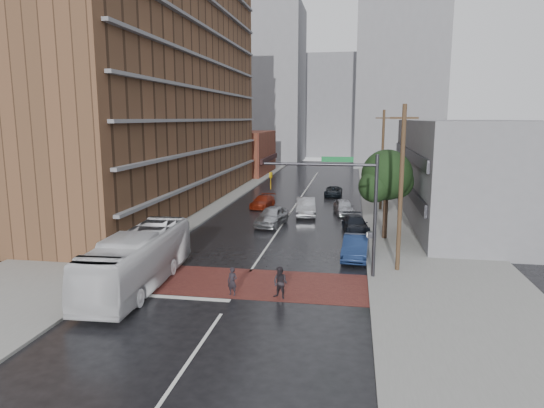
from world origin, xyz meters
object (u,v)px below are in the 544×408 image
at_px(car_travel_a, 272,216).
at_px(car_travel_c, 263,202).
at_px(car_parked_mid, 355,224).
at_px(car_travel_b, 306,207).
at_px(transit_bus, 138,259).
at_px(pedestrian_b, 280,283).
at_px(suv_travel, 333,191).
at_px(pedestrian_a, 232,282).
at_px(car_parked_near, 356,247).
at_px(car_parked_far, 344,207).

height_order(car_travel_a, car_travel_c, car_travel_a).
bearing_deg(car_parked_mid, car_travel_b, 119.18).
relative_size(transit_bus, car_travel_b, 2.16).
relative_size(pedestrian_b, car_parked_mid, 0.37).
bearing_deg(suv_travel, car_parked_mid, -80.24).
xyz_separation_m(pedestrian_a, car_travel_b, (1.71, 21.68, 0.08)).
xyz_separation_m(pedestrian_b, car_parked_near, (3.84, 8.00, -0.07)).
bearing_deg(car_parked_far, car_parked_near, -95.36).
height_order(transit_bus, car_parked_far, transit_bus).
xyz_separation_m(pedestrian_b, car_parked_mid, (3.84, 15.65, -0.18)).
relative_size(suv_travel, car_parked_near, 0.91).
xyz_separation_m(suv_travel, car_parked_near, (2.57, -25.88, 0.18)).
xyz_separation_m(pedestrian_b, car_travel_b, (-0.83, 21.68, 0.00)).
distance_m(car_travel_b, car_parked_near, 14.46).
bearing_deg(car_parked_mid, pedestrian_a, -120.70).
bearing_deg(car_travel_a, car_parked_near, -42.96).
distance_m(transit_bus, pedestrian_a, 5.50).
distance_m(transit_bus, car_parked_far, 24.91).
height_order(car_travel_c, suv_travel, car_travel_c).
xyz_separation_m(car_travel_c, suv_travel, (6.94, 8.64, -0.04)).
bearing_deg(car_travel_c, car_parked_far, -6.88).
xyz_separation_m(pedestrian_b, car_travel_a, (-3.31, 16.89, 0.00)).
bearing_deg(car_travel_b, pedestrian_b, -94.23).
height_order(transit_bus, pedestrian_b, transit_bus).
xyz_separation_m(car_travel_c, car_parked_mid, (9.51, -9.59, 0.03)).
bearing_deg(pedestrian_b, car_parked_mid, 98.41).
relative_size(transit_bus, car_parked_mid, 2.43).
distance_m(car_travel_b, car_parked_mid, 7.63).
xyz_separation_m(pedestrian_b, car_parked_far, (2.74, 22.98, -0.11)).
relative_size(pedestrian_b, car_parked_near, 0.36).
bearing_deg(pedestrian_a, car_parked_far, 94.19).
xyz_separation_m(transit_bus, car_parked_far, (10.70, 22.48, -0.81)).
relative_size(transit_bus, pedestrian_a, 7.27).
relative_size(car_travel_a, suv_travel, 1.17).
height_order(pedestrian_a, suv_travel, pedestrian_a).
distance_m(pedestrian_a, car_travel_c, 25.43).
distance_m(suv_travel, car_parked_mid, 18.41).
xyz_separation_m(suv_travel, car_parked_far, (1.47, -10.90, 0.14)).
bearing_deg(car_parked_mid, pedestrian_b, -112.30).
bearing_deg(transit_bus, pedestrian_b, -6.13).
xyz_separation_m(car_travel_a, car_parked_mid, (7.14, -1.24, -0.18)).
relative_size(transit_bus, car_parked_near, 2.39).
bearing_deg(car_parked_far, car_parked_mid, -91.02).
bearing_deg(car_parked_mid, car_travel_c, 126.23).
height_order(car_travel_b, suv_travel, car_travel_b).
relative_size(transit_bus, car_travel_a, 2.25).
height_order(transit_bus, car_parked_near, transit_bus).
bearing_deg(pedestrian_b, car_travel_b, 114.38).
bearing_deg(suv_travel, transit_bus, -103.73).
distance_m(car_travel_c, car_parked_mid, 13.51).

